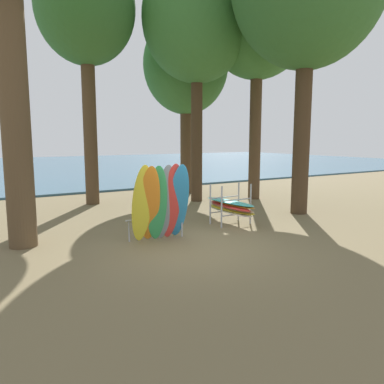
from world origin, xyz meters
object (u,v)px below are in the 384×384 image
object	(u,v)px
tree_far_right_back	(186,66)
tree_deep_back	(258,16)
board_storage_rack	(230,206)
tree_far_left_back	(197,20)
tree_mid_behind	(86,10)
leaning_board_pile	(161,203)

from	to	relation	value
tree_far_right_back	tree_deep_back	distance (m)	3.84
tree_deep_back	board_storage_rack	distance (m)	8.74
tree_far_left_back	tree_far_right_back	distance (m)	2.72
tree_mid_behind	tree_far_right_back	size ratio (longest dim) A/B	1.18
tree_far_right_back	board_storage_rack	xyz separation A→B (m)	(-2.15, -6.42, -5.38)
tree_deep_back	board_storage_rack	size ratio (longest dim) A/B	4.84
tree_mid_behind	tree_deep_back	distance (m)	6.87
leaning_board_pile	board_storage_rack	size ratio (longest dim) A/B	0.96
tree_mid_behind	tree_far_left_back	bearing A→B (deg)	-21.42
tree_far_right_back	leaning_board_pile	xyz separation A→B (m)	(-4.90, -7.13, -4.93)
tree_mid_behind	tree_far_left_back	xyz separation A→B (m)	(3.98, -1.56, -0.13)
tree_far_left_back	tree_deep_back	size ratio (longest dim) A/B	0.96
tree_far_left_back	tree_far_right_back	size ratio (longest dim) A/B	1.20
leaning_board_pile	board_storage_rack	bearing A→B (deg)	14.56
leaning_board_pile	board_storage_rack	xyz separation A→B (m)	(2.75, 0.71, -0.45)
tree_far_left_back	board_storage_rack	distance (m)	8.07
tree_mid_behind	tree_deep_back	xyz separation A→B (m)	(6.45, -2.35, 0.18)
leaning_board_pile	board_storage_rack	distance (m)	2.88
tree_deep_back	leaning_board_pile	xyz separation A→B (m)	(-6.60, -4.13, -6.62)
leaning_board_pile	tree_mid_behind	bearing A→B (deg)	88.73
tree_deep_back	tree_far_right_back	bearing A→B (deg)	119.46
tree_far_left_back	leaning_board_pile	distance (m)	9.00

